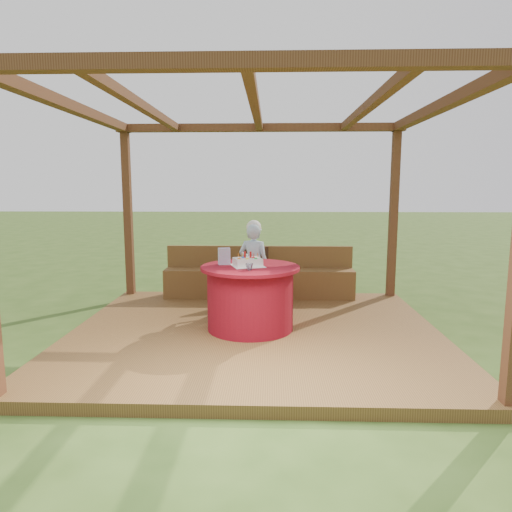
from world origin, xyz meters
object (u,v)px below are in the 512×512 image
(bench, at_px, (259,280))
(chair, at_px, (258,273))
(gift_bag, at_px, (224,256))
(table, at_px, (250,297))
(elderly_woman, at_px, (254,264))
(birthday_cake, at_px, (248,262))
(drinking_glass, at_px, (249,267))

(bench, relative_size, chair, 3.57)
(gift_bag, bearing_deg, bench, 63.12)
(bench, height_order, table, bench)
(chair, xyz_separation_m, elderly_woman, (-0.04, -0.38, 0.20))
(table, distance_m, chair, 1.34)
(bench, relative_size, birthday_cake, 6.50)
(chair, relative_size, elderly_woman, 0.65)
(birthday_cake, xyz_separation_m, gift_bag, (-0.30, 0.11, 0.05))
(table, height_order, birthday_cake, birthday_cake)
(table, xyz_separation_m, chair, (0.05, 1.34, 0.05))
(bench, bearing_deg, chair, -91.81)
(elderly_woman, height_order, drinking_glass, elderly_woman)
(bench, height_order, elderly_woman, elderly_woman)
(bench, xyz_separation_m, gift_bag, (-0.39, -1.58, 0.63))
(bench, xyz_separation_m, drinking_glass, (-0.06, -1.97, 0.56))
(table, relative_size, chair, 1.44)
(bench, relative_size, elderly_woman, 2.34)
(table, bearing_deg, birthday_cake, 172.55)
(table, relative_size, drinking_glass, 13.88)
(chair, bearing_deg, table, -92.21)
(gift_bag, distance_m, drinking_glass, 0.52)
(drinking_glass, bearing_deg, chair, 88.27)
(chair, relative_size, drinking_glass, 9.65)
(chair, height_order, drinking_glass, drinking_glass)
(elderly_woman, xyz_separation_m, gift_bag, (-0.34, -0.85, 0.24))
(table, xyz_separation_m, gift_bag, (-0.33, 0.11, 0.49))
(drinking_glass, bearing_deg, birthday_cake, 97.07)
(birthday_cake, xyz_separation_m, drinking_glass, (0.04, -0.28, -0.01))
(bench, xyz_separation_m, table, (-0.06, -1.69, 0.14))
(elderly_woman, bearing_deg, table, -90.41)
(elderly_woman, height_order, birthday_cake, elderly_woman)
(drinking_glass, bearing_deg, table, 90.56)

